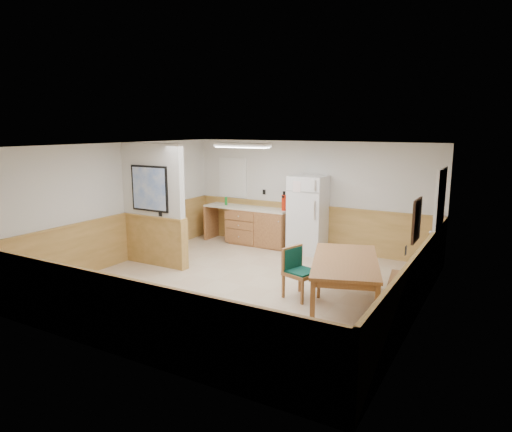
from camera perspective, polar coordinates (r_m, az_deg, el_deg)
The scene contains 20 objects.
ground at distance 8.34m, azimuth -1.58°, elevation -8.62°, with size 6.00×6.00×0.00m, color #C8B090.
ceiling at distance 7.86m, azimuth -1.68°, elevation 8.81°, with size 6.00×6.00×0.02m, color white.
back_wall at distance 10.65m, azimuth 6.75°, elevation 2.56°, with size 6.00×0.02×2.50m, color silver.
right_wall at distance 6.98m, azimuth 19.99°, elevation -2.51°, with size 0.02×6.00×2.50m, color silver.
left_wall at distance 9.87m, azimuth -16.71°, elevation 1.50°, with size 0.02×6.00×2.50m, color silver.
wainscot_back at distance 10.77m, azimuth 6.62°, elevation -1.41°, with size 6.00×0.04×1.00m, color tan.
wainscot_right at distance 7.19m, azimuth 19.43°, elevation -8.32°, with size 0.04×6.00×1.00m, color tan.
wainscot_left at distance 10.01m, azimuth -16.39°, elevation -2.75°, with size 0.04×6.00×1.00m, color tan.
partition_wall at distance 9.50m, azimuth -12.71°, elevation 1.23°, with size 1.50×0.20×2.50m.
kitchen_counter at distance 11.03m, azimuth 0.22°, elevation -1.24°, with size 2.20×0.61×1.00m.
exterior_door at distance 8.87m, azimuth 21.77°, elevation -1.17°, with size 0.07×1.02×2.15m.
kitchen_window at distance 11.56m, azimuth -2.93°, elevation 4.78°, with size 0.80×0.04×1.00m.
wall_painting at distance 6.63m, azimuth 19.42°, elevation -0.50°, with size 0.04×0.50×0.60m.
fluorescent_fixture at distance 9.39m, azimuth -1.75°, elevation 8.83°, with size 1.20×0.30×0.09m.
refrigerator at distance 10.33m, azimuth 6.51°, elevation 0.19°, with size 0.79×0.73×1.75m.
dining_table at distance 7.38m, azimuth 11.10°, elevation -6.05°, with size 1.59×2.22×0.75m.
dining_bench at distance 7.36m, azimuth 17.39°, elevation -9.03°, with size 0.56×1.59×0.45m.
dining_chair at distance 7.69m, azimuth 5.16°, elevation -6.50°, with size 0.77×0.62×0.85m.
fire_extinguisher at distance 10.62m, azimuth 3.52°, elevation 1.76°, with size 0.13×0.13×0.45m.
soap_bottle at distance 11.38m, azimuth -3.77°, elevation 1.89°, with size 0.07×0.07×0.20m, color #188528.
Camera 1 is at (4.07, -6.72, 2.80)m, focal length 32.00 mm.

